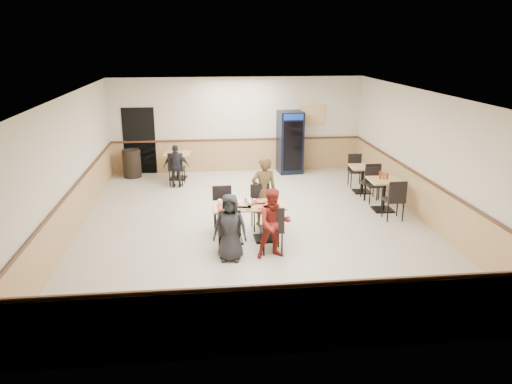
{
  "coord_description": "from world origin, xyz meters",
  "views": [
    {
      "loc": [
        -1.17,
        -10.79,
        4.14
      ],
      "look_at": [
        -0.02,
        -0.5,
        0.94
      ],
      "focal_mm": 35.0,
      "sensor_mm": 36.0,
      "label": 1
    }
  ],
  "objects": [
    {
      "name": "main_chairs",
      "position": [
        -0.28,
        -0.93,
        0.51
      ],
      "size": [
        1.4,
        1.81,
        1.02
      ],
      "rotation": [
        0.0,
        0.0,
        0.04
      ],
      "color": "black",
      "rests_on": "ground"
    },
    {
      "name": "trash_bin",
      "position": [
        -3.32,
        4.55,
        0.44
      ],
      "size": [
        0.55,
        0.55,
        0.87
      ],
      "primitive_type": "cylinder",
      "color": "black",
      "rests_on": "ground"
    },
    {
      "name": "diner_man_opposite",
      "position": [
        0.22,
        -0.0,
        0.81
      ],
      "size": [
        0.63,
        0.46,
        1.61
      ],
      "primitive_type": "imported",
      "rotation": [
        0.0,
        0.0,
        3.27
      ],
      "color": "brown",
      "rests_on": "ground"
    },
    {
      "name": "condiment_caddy",
      "position": [
        3.28,
        0.68,
        0.89
      ],
      "size": [
        0.23,
        0.06,
        0.2
      ],
      "color": "#B51D0C",
      "rests_on": "side_table_near"
    },
    {
      "name": "side_table_near",
      "position": [
        3.31,
        0.63,
        0.54
      ],
      "size": [
        0.76,
        0.76,
        0.8
      ],
      "rotation": [
        0.0,
        0.0,
        -0.01
      ],
      "color": "black",
      "rests_on": "ground"
    },
    {
      "name": "side_table_near_chair_north",
      "position": [
        3.31,
        1.27,
        0.51
      ],
      "size": [
        0.48,
        0.48,
        1.02
      ],
      "primitive_type": null,
      "rotation": [
        0.0,
        0.0,
        -0.01
      ],
      "color": "black",
      "rests_on": "ground"
    },
    {
      "name": "side_table_far",
      "position": [
        3.27,
        2.19,
        0.5
      ],
      "size": [
        0.74,
        0.74,
        0.75
      ],
      "rotation": [
        0.0,
        0.0,
        -0.05
      ],
      "color": "black",
      "rests_on": "ground"
    },
    {
      "name": "room_shell",
      "position": [
        1.78,
        2.55,
        0.58
      ],
      "size": [
        10.0,
        10.0,
        10.0
      ],
      "color": "silver",
      "rests_on": "ground"
    },
    {
      "name": "ground",
      "position": [
        0.0,
        0.0,
        0.0
      ],
      "size": [
        10.0,
        10.0,
        0.0
      ],
      "primitive_type": "plane",
      "color": "beige",
      "rests_on": "ground"
    },
    {
      "name": "back_table",
      "position": [
        -1.9,
        4.2,
        0.54
      ],
      "size": [
        0.85,
        0.85,
        0.81
      ],
      "rotation": [
        0.0,
        0.0,
        -0.14
      ],
      "color": "black",
      "rests_on": "ground"
    },
    {
      "name": "back_table_chair_lone",
      "position": [
        -1.9,
        3.55,
        0.51
      ],
      "size": [
        0.54,
        0.54,
        1.02
      ],
      "primitive_type": null,
      "rotation": [
        0.0,
        0.0,
        3.0
      ],
      "color": "black",
      "rests_on": "ground"
    },
    {
      "name": "lone_diner",
      "position": [
        -1.9,
        3.29,
        0.62
      ],
      "size": [
        0.75,
        0.35,
        1.24
      ],
      "primitive_type": "imported",
      "rotation": [
        0.0,
        0.0,
        3.08
      ],
      "color": "black",
      "rests_on": "ground"
    },
    {
      "name": "pepsi_cooler",
      "position": [
        1.64,
        4.59,
        0.98
      ],
      "size": [
        0.8,
        0.8,
        1.96
      ],
      "rotation": [
        0.0,
        0.0,
        0.08
      ],
      "color": "black",
      "rests_on": "ground"
    },
    {
      "name": "diner_woman_left",
      "position": [
        -0.67,
        -1.86,
        0.67
      ],
      "size": [
        0.71,
        0.53,
        1.34
      ],
      "primitive_type": "imported",
      "rotation": [
        0.0,
        0.0,
        -0.16
      ],
      "color": "black",
      "rests_on": "ground"
    },
    {
      "name": "main_table",
      "position": [
        -0.22,
        -0.93,
        0.54
      ],
      "size": [
        1.53,
        0.81,
        0.8
      ],
      "rotation": [
        0.0,
        0.0,
        0.04
      ],
      "color": "black",
      "rests_on": "ground"
    },
    {
      "name": "side_table_near_chair_south",
      "position": [
        3.31,
        -0.01,
        0.51
      ],
      "size": [
        0.48,
        0.48,
        1.02
      ],
      "primitive_type": null,
      "rotation": [
        0.0,
        0.0,
        3.13
      ],
      "color": "black",
      "rests_on": "ground"
    },
    {
      "name": "side_table_far_chair_south",
      "position": [
        3.27,
        1.59,
        0.48
      ],
      "size": [
        0.46,
        0.46,
        0.95
      ],
      "primitive_type": null,
      "rotation": [
        0.0,
        0.0,
        3.09
      ],
      "color": "black",
      "rests_on": "ground"
    },
    {
      "name": "side_table_far_chair_north",
      "position": [
        3.27,
        2.79,
        0.48
      ],
      "size": [
        0.46,
        0.46,
        0.95
      ],
      "primitive_type": null,
      "rotation": [
        0.0,
        0.0,
        -0.05
      ],
      "color": "black",
      "rests_on": "ground"
    },
    {
      "name": "diner_woman_right",
      "position": [
        0.19,
        -1.83,
        0.7
      ],
      "size": [
        0.74,
        0.61,
        1.4
      ],
      "primitive_type": "imported",
      "rotation": [
        0.0,
        0.0,
        0.12
      ],
      "color": "maroon",
      "rests_on": "ground"
    },
    {
      "name": "tabletop_clutter",
      "position": [
        -0.23,
        -1.0,
        0.83
      ],
      "size": [
        1.32,
        0.71,
        0.12
      ],
      "rotation": [
        0.0,
        0.0,
        0.04
      ],
      "color": "#B2120B",
      "rests_on": "main_table"
    }
  ]
}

